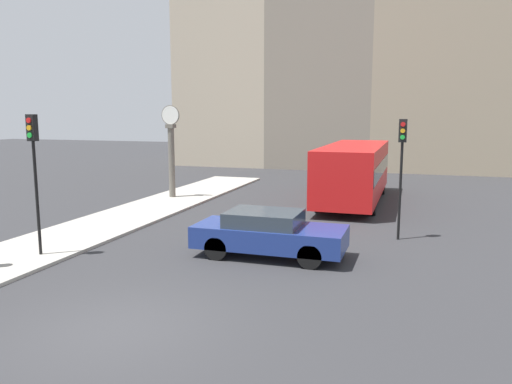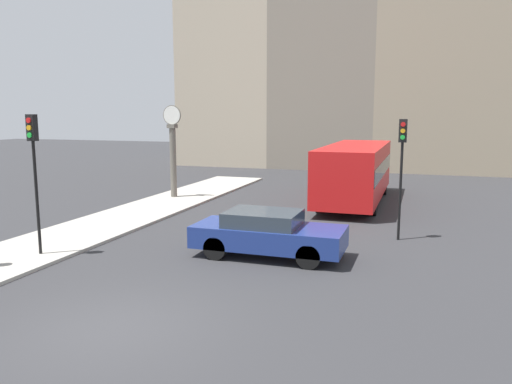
{
  "view_description": "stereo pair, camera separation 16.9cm",
  "coord_description": "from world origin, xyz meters",
  "px_view_note": "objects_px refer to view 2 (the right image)",
  "views": [
    {
      "loc": [
        5.54,
        -8.1,
        4.23
      ],
      "look_at": [
        0.16,
        8.56,
        1.47
      ],
      "focal_mm": 35.0,
      "sensor_mm": 36.0,
      "label": 1
    },
    {
      "loc": [
        5.7,
        -8.05,
        4.23
      ],
      "look_at": [
        0.16,
        8.56,
        1.47
      ],
      "focal_mm": 35.0,
      "sensor_mm": 36.0,
      "label": 2
    }
  ],
  "objects_px": {
    "bus_distant": "(356,170)",
    "traffic_light_far": "(402,155)",
    "street_clock": "(173,152)",
    "sedan_car": "(268,233)",
    "traffic_light_near": "(34,156)"
  },
  "relations": [
    {
      "from": "sedan_car",
      "to": "bus_distant",
      "type": "distance_m",
      "value": 10.24
    },
    {
      "from": "bus_distant",
      "to": "traffic_light_far",
      "type": "relative_size",
      "value": 2.31
    },
    {
      "from": "traffic_light_near",
      "to": "traffic_light_far",
      "type": "distance_m",
      "value": 11.44
    },
    {
      "from": "bus_distant",
      "to": "street_clock",
      "type": "relative_size",
      "value": 2.06
    },
    {
      "from": "traffic_light_far",
      "to": "sedan_car",
      "type": "bearing_deg",
      "value": -137.61
    },
    {
      "from": "bus_distant",
      "to": "sedan_car",
      "type": "bearing_deg",
      "value": -97.15
    },
    {
      "from": "traffic_light_far",
      "to": "bus_distant",
      "type": "bearing_deg",
      "value": 109.0
    },
    {
      "from": "traffic_light_near",
      "to": "street_clock",
      "type": "relative_size",
      "value": 0.91
    },
    {
      "from": "street_clock",
      "to": "traffic_light_near",
      "type": "bearing_deg",
      "value": -84.07
    },
    {
      "from": "traffic_light_near",
      "to": "street_clock",
      "type": "height_order",
      "value": "street_clock"
    },
    {
      "from": "traffic_light_far",
      "to": "street_clock",
      "type": "bearing_deg",
      "value": 155.64
    },
    {
      "from": "traffic_light_near",
      "to": "traffic_light_far",
      "type": "height_order",
      "value": "traffic_light_near"
    },
    {
      "from": "street_clock",
      "to": "traffic_light_far",
      "type": "bearing_deg",
      "value": -24.36
    },
    {
      "from": "traffic_light_near",
      "to": "traffic_light_far",
      "type": "bearing_deg",
      "value": 28.79
    },
    {
      "from": "traffic_light_near",
      "to": "bus_distant",
      "type": "bearing_deg",
      "value": 58.08
    }
  ]
}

